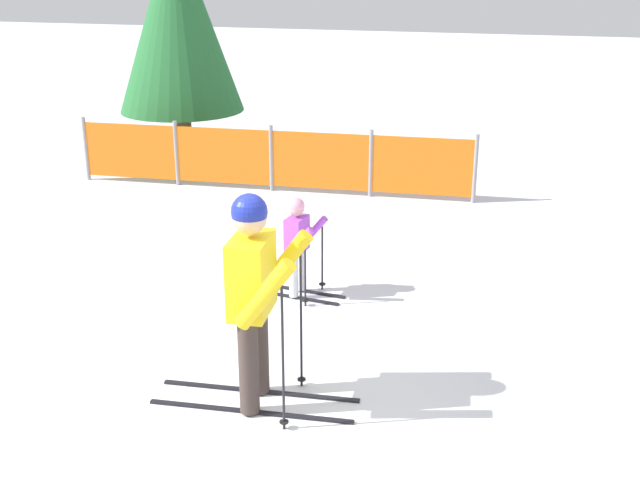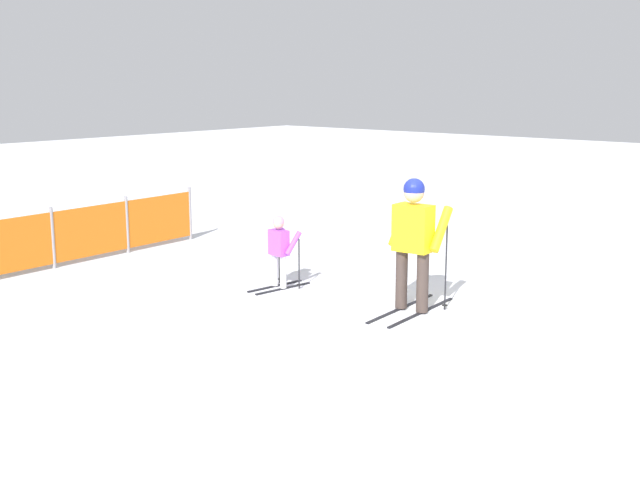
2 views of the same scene
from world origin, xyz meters
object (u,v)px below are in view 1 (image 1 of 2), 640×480
Objects in this scene: skier_child at (298,240)px; safety_fence at (271,158)px; skier_adult at (254,284)px; conifer_far at (177,15)px.

safety_fence is at bearing 119.65° from skier_child.
conifer_far is at bearing 113.56° from skier_adult.
conifer_far is (-3.75, 7.23, 1.34)m from skier_adult.
conifer_far reaches higher than skier_adult.
skier_adult is 1.64× the size of skier_child.
skier_adult is at bearing -62.57° from conifer_far.
conifer_far reaches higher than skier_child.
safety_fence is at bearing -37.12° from conifer_far.
safety_fence is (-1.69, 5.67, -0.54)m from skier_adult.
skier_adult is 0.45× the size of conifer_far.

